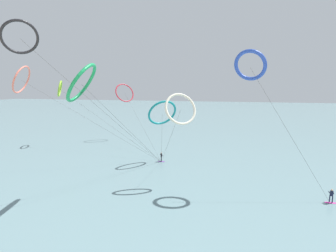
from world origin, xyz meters
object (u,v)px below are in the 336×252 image
(kite_emerald, at_px, (82,83))
(kite_coral, at_px, (22,80))
(surfer_violet, at_px, (161,158))
(kite_teal, at_px, (162,113))
(kite_charcoal, at_px, (21,38))
(kite_lime, at_px, (60,89))
(kite_crimson, at_px, (125,93))
(surfer_magenta, at_px, (331,197))
(kite_cobalt, at_px, (250,65))
(kite_ivory, at_px, (181,109))

(kite_emerald, bearing_deg, kite_coral, -129.03)
(surfer_violet, distance_m, kite_teal, 8.10)
(kite_charcoal, bearing_deg, kite_lime, -107.91)
(kite_crimson, height_order, kite_emerald, kite_emerald)
(surfer_violet, bearing_deg, kite_crimson, -147.33)
(kite_teal, xyz_separation_m, kite_coral, (-20.06, -8.32, 5.49))
(kite_teal, distance_m, kite_charcoal, 23.83)
(surfer_magenta, distance_m, surfer_violet, 25.62)
(kite_coral, height_order, kite_emerald, kite_coral)
(kite_crimson, bearing_deg, kite_coral, -154.26)
(kite_cobalt, bearing_deg, surfer_magenta, -166.50)
(kite_crimson, height_order, kite_charcoal, kite_charcoal)
(surfer_magenta, relative_size, kite_crimson, 0.09)
(surfer_violet, bearing_deg, kite_coral, -72.46)
(surfer_violet, relative_size, kite_crimson, 0.09)
(kite_emerald, height_order, kite_ivory, kite_emerald)
(kite_coral, height_order, kite_lime, kite_coral)
(surfer_magenta, xyz_separation_m, surfer_violet, (-23.10, 11.08, 0.00))
(surfer_violet, relative_size, kite_lime, 0.06)
(surfer_magenta, distance_m, kite_coral, 44.99)
(surfer_violet, xyz_separation_m, kite_ivory, (5.13, -9.81, 9.71))
(surfer_violet, bearing_deg, kite_ivory, 21.08)
(kite_coral, relative_size, kite_charcoal, 0.95)
(surfer_magenta, bearing_deg, kite_emerald, -137.05)
(kite_lime, relative_size, kite_ivory, 2.13)
(surfer_magenta, relative_size, kite_cobalt, 0.10)
(kite_coral, distance_m, kite_lime, 17.84)
(kite_lime, relative_size, kite_emerald, 1.41)
(surfer_violet, height_order, kite_teal, kite_teal)
(kite_coral, relative_size, kite_lime, 0.80)
(kite_teal, relative_size, kite_lime, 0.42)
(surfer_magenta, height_order, kite_cobalt, kite_cobalt)
(surfer_magenta, height_order, kite_emerald, kite_emerald)
(kite_crimson, bearing_deg, kite_lime, 165.33)
(kite_cobalt, bearing_deg, kite_lime, -3.28)
(kite_teal, bearing_deg, kite_charcoal, 28.62)
(kite_emerald, bearing_deg, surfer_violet, 150.25)
(surfer_violet, bearing_deg, kite_cobalt, 47.61)
(surfer_magenta, distance_m, kite_teal, 26.38)
(kite_coral, height_order, kite_cobalt, kite_cobalt)
(surfer_magenta, distance_m, kite_lime, 53.48)
(kite_crimson, height_order, kite_lime, kite_lime)
(kite_ivory, bearing_deg, surfer_magenta, -39.22)
(kite_crimson, bearing_deg, kite_ivory, -105.29)
(surfer_violet, bearing_deg, kite_emerald, -23.82)
(kite_cobalt, relative_size, kite_ivory, 1.41)
(surfer_magenta, relative_size, kite_charcoal, 0.08)
(kite_coral, xyz_separation_m, kite_charcoal, (11.22, -11.84, 3.64))
(kite_lime, distance_m, kite_cobalt, 42.89)
(kite_teal, bearing_deg, kite_crimson, -88.67)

